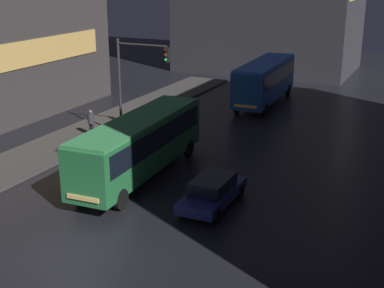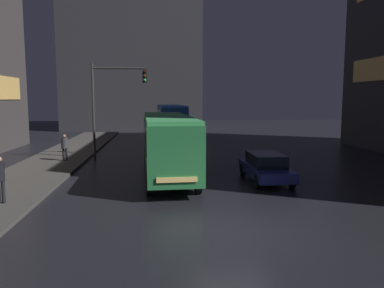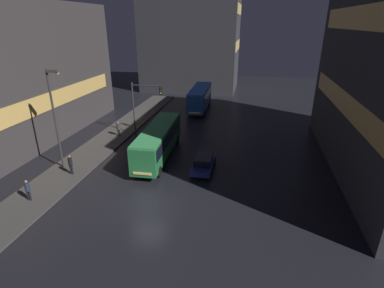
# 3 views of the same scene
# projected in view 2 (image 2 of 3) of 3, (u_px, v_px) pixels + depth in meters

# --- Properties ---
(ground_plane) EXTENTS (120.00, 120.00, 0.00)m
(ground_plane) POSITION_uv_depth(u_px,v_px,m) (232.00, 230.00, 11.79)
(ground_plane) COLOR black
(sidewalk_left) EXTENTS (4.00, 48.00, 0.15)m
(sidewalk_left) POSITION_uv_depth(u_px,v_px,m) (38.00, 171.00, 20.85)
(sidewalk_left) COLOR #3D3A38
(sidewalk_left) RESTS_ON ground
(building_far_backdrop) EXTENTS (18.07, 12.00, 22.75)m
(building_far_backdrop) POSITION_uv_depth(u_px,v_px,m) (133.00, 46.00, 51.88)
(building_far_backdrop) COLOR #2D2D33
(building_far_backdrop) RESTS_ON ground
(bus_near) EXTENTS (2.80, 10.86, 3.22)m
(bus_near) POSITION_uv_depth(u_px,v_px,m) (167.00, 139.00, 19.82)
(bus_near) COLOR #236B38
(bus_near) RESTS_ON ground
(bus_far) EXTENTS (2.83, 10.33, 3.43)m
(bus_far) POSITION_uv_depth(u_px,v_px,m) (171.00, 118.00, 38.00)
(bus_far) COLOR #194793
(bus_far) RESTS_ON ground
(car_taxi) EXTENTS (1.83, 4.39, 1.40)m
(car_taxi) POSITION_uv_depth(u_px,v_px,m) (266.00, 167.00, 18.66)
(car_taxi) COLOR navy
(car_taxi) RESTS_ON ground
(pedestrian_mid) EXTENTS (0.48, 0.48, 1.80)m
(pedestrian_mid) POSITION_uv_depth(u_px,v_px,m) (0.00, 176.00, 14.13)
(pedestrian_mid) COLOR black
(pedestrian_mid) RESTS_ON sidewalk_left
(pedestrian_far) EXTENTS (0.46, 0.46, 1.69)m
(pedestrian_far) POSITION_uv_depth(u_px,v_px,m) (65.00, 145.00, 23.93)
(pedestrian_far) COLOR black
(pedestrian_far) RESTS_ON sidewalk_left
(traffic_light_main) EXTENTS (3.64, 0.35, 6.40)m
(traffic_light_main) POSITION_uv_depth(u_px,v_px,m) (112.00, 95.00, 24.70)
(traffic_light_main) COLOR #2D2D2D
(traffic_light_main) RESTS_ON ground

